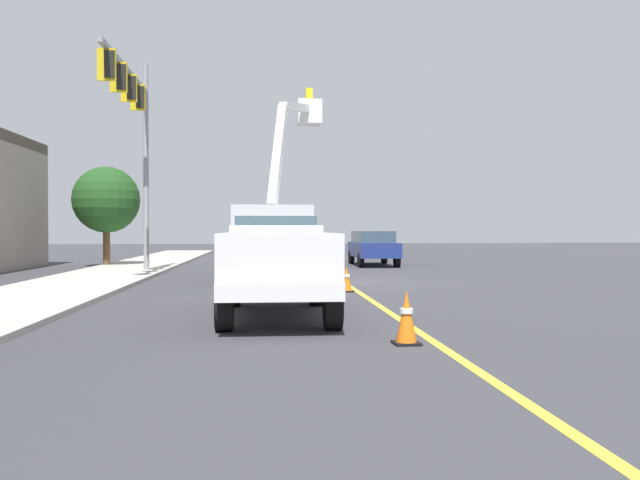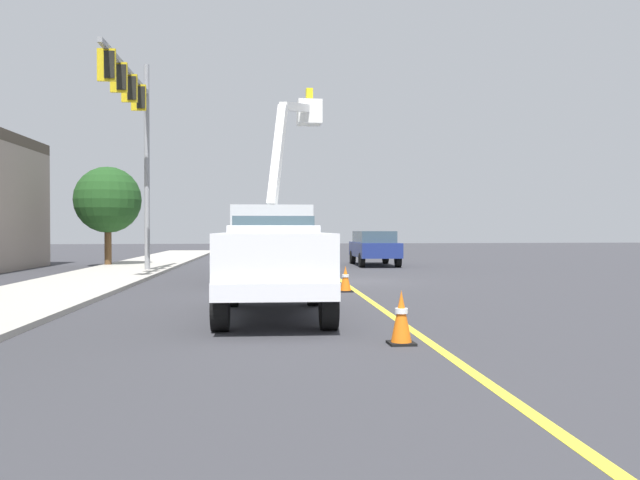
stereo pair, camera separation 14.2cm
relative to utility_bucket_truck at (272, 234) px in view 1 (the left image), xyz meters
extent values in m
plane|color=#38383D|center=(-1.52, -2.30, -1.62)|extent=(120.00, 120.00, 0.00)
cube|color=#B2ADA3|center=(-1.11, 6.18, -1.56)|extent=(60.10, 6.51, 0.12)
cube|color=yellow|center=(-1.52, -2.30, -1.62)|extent=(49.95, 2.58, 0.01)
cube|color=silver|center=(-0.19, 0.04, -0.72)|extent=(8.31, 2.89, 0.36)
cube|color=silver|center=(2.43, -0.09, 0.05)|extent=(2.73, 2.47, 1.60)
cube|color=#384C56|center=(2.63, -0.10, 0.75)|extent=(1.90, 2.19, 0.64)
cube|color=silver|center=(-1.18, 0.09, 0.00)|extent=(5.36, 2.75, 1.80)
cube|color=white|center=(-2.12, -0.06, 2.61)|extent=(1.40, 0.80, 3.42)
cube|color=white|center=(-0.17, -0.88, 4.51)|extent=(3.00, 1.47, 0.74)
cube|color=white|center=(1.25, -1.48, 4.59)|extent=(0.90, 0.90, 0.90)
cube|color=yellow|center=(1.25, -1.48, 5.19)|extent=(0.36, 0.24, 0.60)
cylinder|color=black|center=(2.73, 1.02, -1.10)|extent=(1.06, 0.39, 1.04)
cylinder|color=black|center=(2.62, -1.22, -1.10)|extent=(1.06, 0.39, 1.04)
cylinder|color=black|center=(-1.61, 1.23, -1.10)|extent=(1.06, 0.39, 1.04)
cylinder|color=black|center=(-1.72, -1.01, -1.10)|extent=(1.06, 0.39, 1.04)
cylinder|color=black|center=(-2.92, 1.30, -1.10)|extent=(1.06, 0.39, 1.04)
cylinder|color=black|center=(-3.03, -0.95, -1.10)|extent=(1.06, 0.39, 1.04)
cube|color=white|center=(-10.17, 0.52, -0.87)|extent=(5.70, 2.37, 0.30)
cube|color=white|center=(-8.94, 0.46, -0.32)|extent=(2.11, 2.03, 1.10)
cube|color=#384C56|center=(-8.74, 0.45, 0.16)|extent=(1.43, 1.83, 0.56)
cube|color=white|center=(-11.17, 0.57, -0.47)|extent=(3.46, 2.26, 1.10)
cylinder|color=black|center=(-8.27, 1.38, -1.20)|extent=(0.85, 0.34, 0.84)
cylinder|color=black|center=(-8.37, -0.51, -1.20)|extent=(0.85, 0.34, 0.84)
cylinder|color=black|center=(-11.97, 1.56, -1.20)|extent=(0.85, 0.34, 0.84)
cylinder|color=black|center=(-12.06, -0.33, -1.20)|extent=(0.85, 0.34, 0.84)
cube|color=navy|center=(7.94, -5.44, -0.83)|extent=(4.89, 2.13, 0.70)
cube|color=#384C56|center=(8.09, -5.45, -0.23)|extent=(3.53, 1.84, 0.60)
cylinder|color=black|center=(6.27, -6.22, -1.28)|extent=(0.69, 0.27, 0.68)
cylinder|color=black|center=(6.36, -4.51, -1.28)|extent=(0.69, 0.27, 0.68)
cylinder|color=black|center=(9.53, -6.37, -1.28)|extent=(0.69, 0.27, 0.68)
cylinder|color=black|center=(9.62, -4.67, -1.28)|extent=(0.69, 0.27, 0.68)
cube|color=black|center=(-13.64, -1.23, -1.60)|extent=(0.40, 0.40, 0.04)
cone|color=orange|center=(-13.64, -1.23, -1.18)|extent=(0.32, 0.32, 0.80)
cylinder|color=white|center=(-13.64, -1.23, -1.10)|extent=(0.20, 0.20, 0.08)
cube|color=black|center=(-5.22, -1.78, -1.60)|extent=(0.40, 0.40, 0.04)
cone|color=orange|center=(-5.22, -1.78, -1.23)|extent=(0.32, 0.32, 0.70)
cylinder|color=white|center=(-5.22, -1.78, -1.16)|extent=(0.20, 0.20, 0.08)
cube|color=black|center=(4.07, -2.36, -1.60)|extent=(0.40, 0.40, 0.04)
cone|color=orange|center=(4.07, -2.36, -1.17)|extent=(0.32, 0.32, 0.82)
cylinder|color=white|center=(4.07, -2.36, -1.09)|extent=(0.20, 0.20, 0.08)
cylinder|color=gray|center=(4.14, 4.93, 2.66)|extent=(0.22, 0.22, 8.55)
cube|color=gray|center=(0.40, 5.11, 5.79)|extent=(7.48, 0.52, 0.16)
cube|color=gold|center=(2.48, 5.01, 5.24)|extent=(0.15, 0.57, 1.00)
cube|color=black|center=(2.48, 4.91, 5.24)|extent=(0.22, 0.33, 0.84)
cube|color=gold|center=(0.82, 5.09, 5.24)|extent=(0.15, 0.57, 1.00)
cube|color=black|center=(0.81, 4.99, 5.24)|extent=(0.22, 0.33, 0.84)
cube|color=gold|center=(-0.84, 5.17, 5.24)|extent=(0.15, 0.57, 1.00)
cube|color=black|center=(-0.85, 5.07, 5.24)|extent=(0.22, 0.33, 0.84)
cube|color=gold|center=(-2.50, 5.25, 5.24)|extent=(0.15, 0.57, 1.00)
cube|color=black|center=(-2.51, 5.15, 5.24)|extent=(0.22, 0.33, 0.84)
cylinder|color=brown|center=(8.24, 7.27, -0.58)|extent=(0.32, 0.32, 2.08)
sphere|color=#1E471C|center=(8.24, 7.27, 1.55)|extent=(3.11, 3.11, 3.11)
camera|label=1|loc=(-23.33, 1.42, 0.14)|focal=36.52mm
camera|label=2|loc=(-23.35, 1.28, 0.14)|focal=36.52mm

